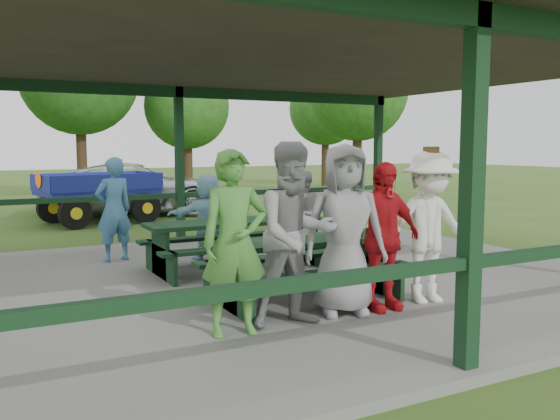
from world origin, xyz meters
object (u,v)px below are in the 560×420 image
contestant_grey_left (295,235)px  picnic_table_near (302,261)px  contestant_grey_mid (344,230)px  spectator_lblue (208,216)px  contestant_green (235,243)px  farm_trailer (99,196)px  contestant_white_fedora (429,227)px  picnic_table_far (237,238)px  contestant_red (382,236)px  spectator_grey (303,212)px  pickup_truck (136,189)px  spectator_blue (114,209)px

contestant_grey_left → picnic_table_near: bearing=60.4°
contestant_grey_mid → spectator_lblue: (-0.17, 3.75, -0.24)m
contestant_green → farm_trailer: (0.65, 10.18, -0.34)m
contestant_green → farm_trailer: bearing=93.7°
contestant_grey_left → contestant_white_fedora: (1.86, 0.07, -0.05)m
contestant_green → contestant_grey_mid: (1.37, 0.11, 0.03)m
picnic_table_far → contestant_red: size_ratio=1.62×
farm_trailer → contestant_red: bearing=-95.4°
spectator_grey → contestant_red: bearing=76.9°
picnic_table_near → contestant_red: 1.07m
pickup_truck → spectator_blue: bearing=176.3°
contestant_grey_left → spectator_grey: contestant_grey_left is taller
picnic_table_near → farm_trailer: 9.32m
contestant_red → pickup_truck: contestant_red is taller
contestant_grey_left → spectator_grey: (2.22, 3.68, -0.24)m
contestant_green → contestant_grey_left: (0.68, -0.01, 0.04)m
contestant_grey_left → contestant_red: (1.17, 0.06, -0.11)m
spectator_grey → picnic_table_near: bearing=63.0°
spectator_blue → spectator_lblue: bearing=146.8°
farm_trailer → spectator_lblue: bearing=-97.2°
contestant_grey_mid → spectator_lblue: size_ratio=1.34×
contestant_green → farm_trailer: size_ratio=0.46×
contestant_green → contestant_grey_left: size_ratio=0.96×
contestant_red → spectator_lblue: contestant_red is taller
pickup_truck → spectator_grey: bearing=-160.7°
spectator_blue → pickup_truck: bearing=-119.6°
picnic_table_near → spectator_lblue: size_ratio=1.66×
picnic_table_near → farm_trailer: (-0.63, 9.30, 0.12)m
picnic_table_far → contestant_green: 3.18m
contestant_white_fedora → spectator_blue: size_ratio=1.10×
picnic_table_far → contestant_red: bearing=-78.8°
contestant_red → spectator_grey: contestant_red is taller
contestant_green → spectator_blue: bearing=100.3°
spectator_blue → contestant_red: bearing=102.7°
spectator_blue → contestant_grey_mid: bearing=97.6°
spectator_lblue → spectator_blue: 1.52m
spectator_blue → contestant_white_fedora: bearing=109.7°
contestant_grey_mid → farm_trailer: bearing=112.8°
picnic_table_far → contestant_grey_mid: 2.81m
contestant_grey_mid → contestant_red: size_ratio=1.12×
contestant_red → spectator_blue: contestant_red is taller
pickup_truck → picnic_table_far: bearing=-171.6°
pickup_truck → farm_trailer: bearing=152.8°
contestant_red → contestant_grey_left: bearing=-174.6°
picnic_table_near → spectator_blue: bearing=113.2°
picnic_table_near → pickup_truck: bearing=86.2°
spectator_lblue → pickup_truck: bearing=-91.8°
picnic_table_far → spectator_lblue: spectator_lblue is taller
contestant_grey_mid → contestant_red: 0.49m
picnic_table_near → contestant_red: size_ratio=1.39×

